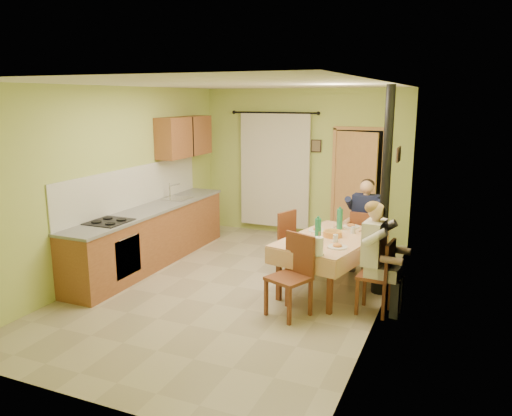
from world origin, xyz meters
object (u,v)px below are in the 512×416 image
at_px(chair_near, 289,293).
at_px(chair_right, 375,291).
at_px(man_far, 365,214).
at_px(chair_left, 295,256).
at_px(dining_table, 330,264).
at_px(man_right, 377,245).
at_px(chair_far, 363,251).
at_px(stove_flue, 384,220).

relative_size(chair_near, chair_right, 1.07).
xyz_separation_m(chair_right, man_far, (-0.46, 1.59, 0.59)).
relative_size(chair_left, man_far, 0.69).
height_order(chair_right, chair_left, chair_left).
bearing_deg(dining_table, chair_left, 161.30).
distance_m(chair_right, chair_left, 1.63).
xyz_separation_m(dining_table, chair_near, (-0.24, -1.00, -0.09)).
bearing_deg(dining_table, chair_right, -23.33).
distance_m(dining_table, chair_right, 0.89).
bearing_deg(man_right, chair_left, 60.76).
height_order(chair_left, man_far, man_far).
xyz_separation_m(dining_table, man_far, (0.26, 1.07, 0.50)).
relative_size(dining_table, chair_left, 1.96).
relative_size(chair_near, chair_left, 1.05).
bearing_deg(chair_near, man_right, -130.25).
distance_m(chair_far, man_far, 0.59).
relative_size(dining_table, stove_flue, 0.67).
bearing_deg(dining_table, man_far, 88.97).
distance_m(man_right, stove_flue, 0.73).
bearing_deg(chair_near, chair_right, -130.61).
relative_size(chair_right, man_far, 0.68).
relative_size(dining_table, man_right, 1.35).
distance_m(chair_far, chair_near, 2.12).
relative_size(chair_left, man_right, 0.69).
bearing_deg(chair_far, chair_right, -71.13).
xyz_separation_m(dining_table, stove_flue, (0.67, 0.19, 0.64)).
distance_m(chair_left, man_right, 1.72).
xyz_separation_m(chair_left, man_right, (1.34, -0.91, 0.59)).
bearing_deg(man_right, chair_far, 20.69).
relative_size(dining_table, chair_far, 2.01).
distance_m(chair_left, man_far, 1.27).
relative_size(chair_far, chair_right, 0.99).
height_order(dining_table, chair_far, chair_far).
bearing_deg(chair_near, stove_flue, -104.40).
xyz_separation_m(man_right, stove_flue, (-0.04, 0.72, 0.15)).
bearing_deg(man_far, chair_far, -90.00).
xyz_separation_m(chair_right, chair_left, (-1.35, 0.91, 0.00)).
bearing_deg(man_right, chair_near, 121.75).
height_order(man_far, stove_flue, stove_flue).
bearing_deg(dining_table, man_right, -23.76).
distance_m(chair_far, man_right, 1.74).
distance_m(chair_near, chair_right, 1.07).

